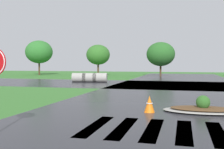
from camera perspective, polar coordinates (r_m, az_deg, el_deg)
asphalt_roadway at (r=12.45m, az=12.79°, el=-6.78°), size 11.55×80.00×0.01m
asphalt_cross_road at (r=25.30m, az=13.81°, el=-2.15°), size 90.00×10.40×0.01m
crosswalk_stripes at (r=8.31m, az=11.75°, el=-11.38°), size 4.95×2.98×0.01m
median_island at (r=11.61m, az=18.55°, el=-6.83°), size 3.16×1.67×0.68m
drainage_pipe_stack at (r=28.28m, az=-4.73°, el=-0.64°), size 3.73×1.57×0.97m
traffic_cone at (r=11.06m, az=7.87°, el=-6.21°), size 0.43×0.43×0.67m
background_treeline at (r=41.55m, az=10.63°, el=4.72°), size 47.05×6.40×6.08m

